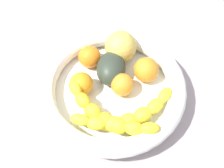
{
  "coord_description": "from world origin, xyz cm",
  "views": [
    {
      "loc": [
        -35.76,
        1.64,
        62.13
      ],
      "look_at": [
        0.0,
        0.0,
        8.29
      ],
      "focal_mm": 47.87,
      "sensor_mm": 36.0,
      "label": 1
    }
  ],
  "objects_px": {
    "orange_mid_left": "(146,70)",
    "banana_draped_right": "(107,116)",
    "fruit_bowl": "(112,89)",
    "orange_mid_right": "(90,57)",
    "orange_rear": "(81,84)",
    "avocado_dark": "(112,68)",
    "orange_front": "(122,86)",
    "apple_yellow": "(121,47)",
    "banana_draped_left": "(127,116)"
  },
  "relations": [
    {
      "from": "orange_rear",
      "to": "apple_yellow",
      "type": "xyz_separation_m",
      "value": [
        0.09,
        -0.09,
        0.01
      ]
    },
    {
      "from": "banana_draped_right",
      "to": "orange_front",
      "type": "height_order",
      "value": "banana_draped_right"
    },
    {
      "from": "orange_front",
      "to": "orange_rear",
      "type": "relative_size",
      "value": 0.98
    },
    {
      "from": "orange_front",
      "to": "banana_draped_left",
      "type": "bearing_deg",
      "value": -177.27
    },
    {
      "from": "orange_mid_right",
      "to": "banana_draped_right",
      "type": "bearing_deg",
      "value": -167.58
    },
    {
      "from": "orange_mid_right",
      "to": "apple_yellow",
      "type": "bearing_deg",
      "value": -75.84
    },
    {
      "from": "banana_draped_left",
      "to": "apple_yellow",
      "type": "xyz_separation_m",
      "value": [
        0.18,
        0.0,
        0.01
      ]
    },
    {
      "from": "orange_mid_right",
      "to": "apple_yellow",
      "type": "distance_m",
      "value": 0.08
    },
    {
      "from": "orange_mid_right",
      "to": "banana_draped_left",
      "type": "bearing_deg",
      "value": -154.73
    },
    {
      "from": "orange_rear",
      "to": "apple_yellow",
      "type": "relative_size",
      "value": 0.7
    },
    {
      "from": "banana_draped_right",
      "to": "orange_mid_right",
      "type": "distance_m",
      "value": 0.16
    },
    {
      "from": "avocado_dark",
      "to": "fruit_bowl",
      "type": "bearing_deg",
      "value": 177.72
    },
    {
      "from": "fruit_bowl",
      "to": "orange_mid_right",
      "type": "xyz_separation_m",
      "value": [
        0.08,
        0.05,
        0.02
      ]
    },
    {
      "from": "banana_draped_left",
      "to": "orange_rear",
      "type": "xyz_separation_m",
      "value": [
        0.08,
        0.09,
        0.0
      ]
    },
    {
      "from": "fruit_bowl",
      "to": "orange_mid_right",
      "type": "bearing_deg",
      "value": 31.05
    },
    {
      "from": "avocado_dark",
      "to": "orange_front",
      "type": "bearing_deg",
      "value": -155.9
    },
    {
      "from": "banana_draped_left",
      "to": "orange_front",
      "type": "bearing_deg",
      "value": 2.73
    },
    {
      "from": "banana_draped_right",
      "to": "fruit_bowl",
      "type": "bearing_deg",
      "value": -10.25
    },
    {
      "from": "banana_draped_right",
      "to": "orange_mid_left",
      "type": "relative_size",
      "value": 3.3
    },
    {
      "from": "fruit_bowl",
      "to": "avocado_dark",
      "type": "xyz_separation_m",
      "value": [
        0.04,
        -0.0,
        0.02
      ]
    },
    {
      "from": "banana_draped_left",
      "to": "orange_front",
      "type": "height_order",
      "value": "orange_front"
    },
    {
      "from": "orange_rear",
      "to": "orange_mid_left",
      "type": "bearing_deg",
      "value": -78.29
    },
    {
      "from": "banana_draped_right",
      "to": "orange_mid_left",
      "type": "distance_m",
      "value": 0.15
    },
    {
      "from": "fruit_bowl",
      "to": "orange_rear",
      "type": "relative_size",
      "value": 6.24
    },
    {
      "from": "orange_mid_left",
      "to": "banana_draped_right",
      "type": "bearing_deg",
      "value": 140.66
    },
    {
      "from": "orange_mid_right",
      "to": "avocado_dark",
      "type": "height_order",
      "value": "avocado_dark"
    },
    {
      "from": "avocado_dark",
      "to": "banana_draped_right",
      "type": "bearing_deg",
      "value": 172.61
    },
    {
      "from": "orange_mid_left",
      "to": "apple_yellow",
      "type": "bearing_deg",
      "value": 40.5
    },
    {
      "from": "banana_draped_right",
      "to": "avocado_dark",
      "type": "xyz_separation_m",
      "value": [
        0.12,
        -0.02,
        -0.0
      ]
    },
    {
      "from": "banana_draped_left",
      "to": "avocado_dark",
      "type": "relative_size",
      "value": 2.52
    },
    {
      "from": "orange_front",
      "to": "apple_yellow",
      "type": "height_order",
      "value": "apple_yellow"
    },
    {
      "from": "fruit_bowl",
      "to": "orange_mid_left",
      "type": "bearing_deg",
      "value": -65.39
    },
    {
      "from": "orange_front",
      "to": "orange_mid_left",
      "type": "xyz_separation_m",
      "value": [
        0.04,
        -0.06,
        0.0
      ]
    },
    {
      "from": "orange_rear",
      "to": "avocado_dark",
      "type": "bearing_deg",
      "value": -61.16
    },
    {
      "from": "orange_rear",
      "to": "banana_draped_left",
      "type": "bearing_deg",
      "value": -131.95
    },
    {
      "from": "banana_draped_right",
      "to": "orange_mid_left",
      "type": "height_order",
      "value": "orange_mid_left"
    },
    {
      "from": "apple_yellow",
      "to": "banana_draped_left",
      "type": "bearing_deg",
      "value": -179.46
    },
    {
      "from": "banana_draped_right",
      "to": "orange_rear",
      "type": "height_order",
      "value": "same"
    },
    {
      "from": "avocado_dark",
      "to": "orange_mid_right",
      "type": "bearing_deg",
      "value": 53.63
    },
    {
      "from": "orange_front",
      "to": "orange_mid_right",
      "type": "relative_size",
      "value": 0.96
    },
    {
      "from": "orange_front",
      "to": "orange_mid_right",
      "type": "distance_m",
      "value": 0.11
    },
    {
      "from": "orange_mid_left",
      "to": "banana_draped_left",
      "type": "bearing_deg",
      "value": 155.35
    },
    {
      "from": "fruit_bowl",
      "to": "orange_mid_left",
      "type": "height_order",
      "value": "orange_mid_left"
    },
    {
      "from": "banana_draped_right",
      "to": "orange_front",
      "type": "distance_m",
      "value": 0.08
    },
    {
      "from": "orange_mid_right",
      "to": "orange_rear",
      "type": "xyz_separation_m",
      "value": [
        -0.07,
        0.02,
        -0.0
      ]
    },
    {
      "from": "orange_rear",
      "to": "apple_yellow",
      "type": "height_order",
      "value": "apple_yellow"
    },
    {
      "from": "fruit_bowl",
      "to": "apple_yellow",
      "type": "bearing_deg",
      "value": -13.94
    },
    {
      "from": "orange_rear",
      "to": "apple_yellow",
      "type": "distance_m",
      "value": 0.13
    },
    {
      "from": "orange_mid_left",
      "to": "orange_rear",
      "type": "distance_m",
      "value": 0.15
    },
    {
      "from": "banana_draped_right",
      "to": "orange_mid_right",
      "type": "relative_size",
      "value": 3.54
    }
  ]
}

